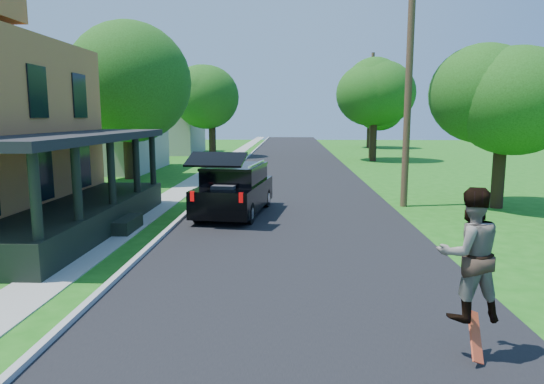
{
  "coord_description": "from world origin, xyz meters",
  "views": [
    {
      "loc": [
        -0.15,
        -8.97,
        3.62
      ],
      "look_at": [
        -0.61,
        3.0,
        1.77
      ],
      "focal_mm": 32.0,
      "sensor_mm": 36.0,
      "label": 1
    }
  ],
  "objects_px": {
    "black_suv": "(234,189)",
    "utility_pole_near": "(409,86)",
    "skateboarder": "(469,254)",
    "tree_right_near": "(503,90)"
  },
  "relations": [
    {
      "from": "black_suv",
      "to": "utility_pole_near",
      "type": "bearing_deg",
      "value": 23.13
    },
    {
      "from": "skateboarder",
      "to": "utility_pole_near",
      "type": "height_order",
      "value": "utility_pole_near"
    },
    {
      "from": "skateboarder",
      "to": "tree_right_near",
      "type": "xyz_separation_m",
      "value": [
        5.64,
        12.58,
        3.04
      ]
    },
    {
      "from": "black_suv",
      "to": "skateboarder",
      "type": "distance_m",
      "value": 11.84
    },
    {
      "from": "tree_right_near",
      "to": "utility_pole_near",
      "type": "bearing_deg",
      "value": 177.76
    },
    {
      "from": "black_suv",
      "to": "skateboarder",
      "type": "xyz_separation_m",
      "value": [
        4.75,
        -10.83,
        0.67
      ]
    },
    {
      "from": "black_suv",
      "to": "tree_right_near",
      "type": "height_order",
      "value": "tree_right_near"
    },
    {
      "from": "black_suv",
      "to": "utility_pole_near",
      "type": "relative_size",
      "value": 0.59
    },
    {
      "from": "black_suv",
      "to": "utility_pole_near",
      "type": "xyz_separation_m",
      "value": [
        6.75,
        1.9,
        3.89
      ]
    },
    {
      "from": "black_suv",
      "to": "skateboarder",
      "type": "relative_size",
      "value": 2.78
    }
  ]
}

